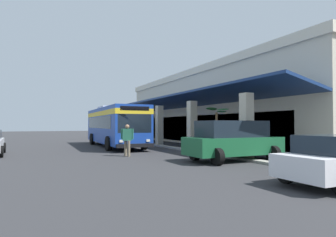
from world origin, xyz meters
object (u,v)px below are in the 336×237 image
Objects in this scene: pedestrian at (127,138)px; potted_palm at (217,141)px; transit_bus at (114,124)px; parked_suv_green at (233,140)px.

pedestrian is 0.62× the size of potted_palm.
transit_bus is 3.91× the size of potted_palm.
transit_bus is at bearing 170.18° from pedestrian.
pedestrian is at bearing -93.77° from potted_palm.
potted_palm reaches higher than pedestrian.
pedestrian is 5.87m from potted_palm.
pedestrian is (-4.28, -4.03, 0.00)m from parked_suv_green.
potted_palm is (7.80, 4.57, -1.12)m from transit_bus.
pedestrian is (7.42, -1.28, -0.83)m from transit_bus.
parked_suv_green is 4.31m from potted_palm.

